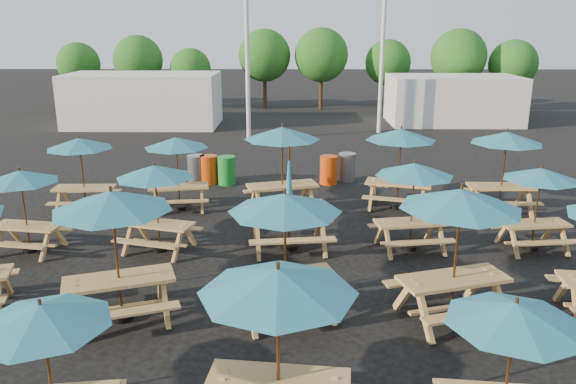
{
  "coord_description": "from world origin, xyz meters",
  "views": [
    {
      "loc": [
        0.14,
        -12.47,
        5.24
      ],
      "look_at": [
        0.0,
        1.5,
        1.1
      ],
      "focal_mm": 35.0,
      "sensor_mm": 36.0,
      "label": 1
    }
  ],
  "objects_px": {
    "picnic_unit_10": "(289,208)",
    "picnic_unit_3": "(80,148)",
    "waste_bin_4": "(347,167)",
    "picnic_unit_9": "(285,211)",
    "waste_bin_2": "(227,170)",
    "waste_bin_0": "(196,169)",
    "picnic_unit_2": "(21,182)",
    "picnic_unit_18": "(540,179)",
    "picnic_unit_15": "(401,140)",
    "waste_bin_3": "(329,170)",
    "picnic_unit_7": "(176,147)",
    "picnic_unit_4": "(42,324)",
    "picnic_unit_11": "(282,139)",
    "waste_bin_1": "(209,170)",
    "picnic_unit_12": "(514,322)",
    "picnic_unit_14": "(414,175)",
    "picnic_unit_8": "(278,292)",
    "picnic_unit_13": "(460,207)",
    "picnic_unit_6": "(155,177)",
    "picnic_unit_19": "(506,143)",
    "picnic_unit_5": "(112,209)"
  },
  "relations": [
    {
      "from": "picnic_unit_10",
      "to": "picnic_unit_3",
      "type": "bearing_deg",
      "value": 147.17
    },
    {
      "from": "waste_bin_4",
      "to": "picnic_unit_9",
      "type": "bearing_deg",
      "value": -101.85
    },
    {
      "from": "waste_bin_2",
      "to": "waste_bin_0",
      "type": "bearing_deg",
      "value": 172.08
    },
    {
      "from": "picnic_unit_2",
      "to": "picnic_unit_18",
      "type": "distance_m",
      "value": 12.19
    },
    {
      "from": "picnic_unit_15",
      "to": "waste_bin_3",
      "type": "relative_size",
      "value": 2.58
    },
    {
      "from": "picnic_unit_7",
      "to": "picnic_unit_4",
      "type": "bearing_deg",
      "value": -96.42
    },
    {
      "from": "waste_bin_0",
      "to": "picnic_unit_11",
      "type": "bearing_deg",
      "value": -46.36
    },
    {
      "from": "waste_bin_1",
      "to": "waste_bin_3",
      "type": "bearing_deg",
      "value": 0.08
    },
    {
      "from": "picnic_unit_18",
      "to": "waste_bin_2",
      "type": "bearing_deg",
      "value": 137.02
    },
    {
      "from": "picnic_unit_12",
      "to": "picnic_unit_14",
      "type": "relative_size",
      "value": 0.93
    },
    {
      "from": "picnic_unit_14",
      "to": "waste_bin_2",
      "type": "height_order",
      "value": "picnic_unit_14"
    },
    {
      "from": "picnic_unit_8",
      "to": "picnic_unit_13",
      "type": "height_order",
      "value": "picnic_unit_13"
    },
    {
      "from": "picnic_unit_13",
      "to": "waste_bin_3",
      "type": "relative_size",
      "value": 2.76
    },
    {
      "from": "picnic_unit_8",
      "to": "picnic_unit_2",
      "type": "bearing_deg",
      "value": 141.17
    },
    {
      "from": "picnic_unit_12",
      "to": "picnic_unit_14",
      "type": "height_order",
      "value": "picnic_unit_14"
    },
    {
      "from": "picnic_unit_18",
      "to": "waste_bin_0",
      "type": "relative_size",
      "value": 2.12
    },
    {
      "from": "picnic_unit_12",
      "to": "picnic_unit_13",
      "type": "height_order",
      "value": "picnic_unit_13"
    },
    {
      "from": "picnic_unit_8",
      "to": "picnic_unit_4",
      "type": "bearing_deg",
      "value": -168.83
    },
    {
      "from": "picnic_unit_13",
      "to": "picnic_unit_14",
      "type": "bearing_deg",
      "value": 74.32
    },
    {
      "from": "picnic_unit_6",
      "to": "picnic_unit_13",
      "type": "bearing_deg",
      "value": -11.51
    },
    {
      "from": "picnic_unit_9",
      "to": "picnic_unit_11",
      "type": "bearing_deg",
      "value": 73.36
    },
    {
      "from": "picnic_unit_11",
      "to": "picnic_unit_14",
      "type": "bearing_deg",
      "value": -57.59
    },
    {
      "from": "picnic_unit_6",
      "to": "waste_bin_0",
      "type": "height_order",
      "value": "picnic_unit_6"
    },
    {
      "from": "waste_bin_0",
      "to": "picnic_unit_2",
      "type": "bearing_deg",
      "value": -115.77
    },
    {
      "from": "picnic_unit_7",
      "to": "waste_bin_3",
      "type": "xyz_separation_m",
      "value": [
        4.6,
        2.87,
        -1.4
      ]
    },
    {
      "from": "picnic_unit_14",
      "to": "waste_bin_3",
      "type": "xyz_separation_m",
      "value": [
        -1.63,
        5.95,
        -1.39
      ]
    },
    {
      "from": "waste_bin_3",
      "to": "waste_bin_4",
      "type": "xyz_separation_m",
      "value": [
        0.66,
        0.42,
        0.0
      ]
    },
    {
      "from": "picnic_unit_12",
      "to": "waste_bin_1",
      "type": "xyz_separation_m",
      "value": [
        -5.64,
        12.54,
        -1.26
      ]
    },
    {
      "from": "picnic_unit_8",
      "to": "waste_bin_0",
      "type": "height_order",
      "value": "picnic_unit_8"
    },
    {
      "from": "picnic_unit_7",
      "to": "picnic_unit_14",
      "type": "xyz_separation_m",
      "value": [
        6.22,
        -3.08,
        -0.01
      ]
    },
    {
      "from": "picnic_unit_6",
      "to": "waste_bin_4",
      "type": "bearing_deg",
      "value": 68.11
    },
    {
      "from": "picnic_unit_19",
      "to": "picnic_unit_5",
      "type": "bearing_deg",
      "value": -144.07
    },
    {
      "from": "picnic_unit_15",
      "to": "waste_bin_0",
      "type": "relative_size",
      "value": 2.58
    },
    {
      "from": "picnic_unit_2",
      "to": "waste_bin_3",
      "type": "bearing_deg",
      "value": 48.3
    },
    {
      "from": "picnic_unit_12",
      "to": "waste_bin_2",
      "type": "distance_m",
      "value": 13.47
    },
    {
      "from": "picnic_unit_15",
      "to": "waste_bin_3",
      "type": "height_order",
      "value": "picnic_unit_15"
    },
    {
      "from": "picnic_unit_12",
      "to": "picnic_unit_13",
      "type": "distance_m",
      "value": 3.25
    },
    {
      "from": "picnic_unit_8",
      "to": "picnic_unit_5",
      "type": "bearing_deg",
      "value": 141.42
    },
    {
      "from": "picnic_unit_2",
      "to": "picnic_unit_4",
      "type": "height_order",
      "value": "picnic_unit_2"
    },
    {
      "from": "picnic_unit_6",
      "to": "picnic_unit_10",
      "type": "xyz_separation_m",
      "value": [
        3.14,
        0.14,
        -0.8
      ]
    },
    {
      "from": "picnic_unit_18",
      "to": "waste_bin_2",
      "type": "relative_size",
      "value": 2.12
    },
    {
      "from": "picnic_unit_9",
      "to": "picnic_unit_18",
      "type": "xyz_separation_m",
      "value": [
        5.97,
        3.33,
        -0.3
      ]
    },
    {
      "from": "picnic_unit_9",
      "to": "picnic_unit_11",
      "type": "relative_size",
      "value": 0.97
    },
    {
      "from": "picnic_unit_15",
      "to": "waste_bin_0",
      "type": "xyz_separation_m",
      "value": [
        -6.47,
        2.74,
        -1.59
      ]
    },
    {
      "from": "picnic_unit_18",
      "to": "picnic_unit_5",
      "type": "bearing_deg",
      "value": -166.19
    },
    {
      "from": "picnic_unit_13",
      "to": "waste_bin_1",
      "type": "xyz_separation_m",
      "value": [
        -5.85,
        9.33,
        -1.7
      ]
    },
    {
      "from": "picnic_unit_3",
      "to": "picnic_unit_7",
      "type": "height_order",
      "value": "picnic_unit_3"
    },
    {
      "from": "picnic_unit_2",
      "to": "picnic_unit_18",
      "type": "height_order",
      "value": "picnic_unit_18"
    },
    {
      "from": "waste_bin_2",
      "to": "picnic_unit_10",
      "type": "bearing_deg",
      "value": -69.48
    },
    {
      "from": "picnic_unit_10",
      "to": "waste_bin_2",
      "type": "relative_size",
      "value": 2.63
    }
  ]
}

